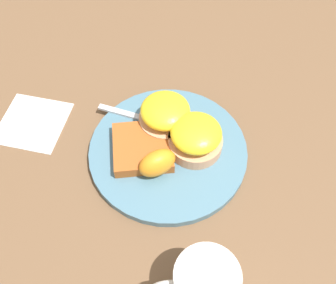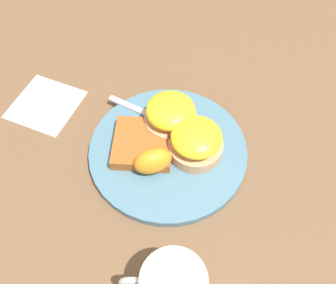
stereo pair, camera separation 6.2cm
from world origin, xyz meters
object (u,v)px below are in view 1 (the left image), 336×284
at_px(sandwich_benedict_left, 196,138).
at_px(orange_wedge, 157,163).
at_px(fork, 162,124).
at_px(hashbrown_patty, 142,146).
at_px(sandwich_benedict_right, 164,115).

height_order(sandwich_benedict_left, orange_wedge, sandwich_benedict_left).
bearing_deg(orange_wedge, fork, -99.70).
distance_m(hashbrown_patty, fork, 0.06).
relative_size(sandwich_benedict_left, fork, 0.45).
xyz_separation_m(sandwich_benedict_left, orange_wedge, (0.06, 0.04, -0.00)).
xyz_separation_m(sandwich_benedict_right, hashbrown_patty, (0.04, 0.05, -0.02)).
xyz_separation_m(orange_wedge, fork, (-0.01, -0.09, -0.02)).
relative_size(sandwich_benedict_right, orange_wedge, 1.45).
xyz_separation_m(sandwich_benedict_right, orange_wedge, (0.02, 0.09, -0.00)).
xyz_separation_m(sandwich_benedict_left, sandwich_benedict_right, (0.05, -0.05, 0.00)).
bearing_deg(sandwich_benedict_right, orange_wedge, 78.08).
xyz_separation_m(sandwich_benedict_right, fork, (0.00, -0.00, -0.02)).
relative_size(orange_wedge, fork, 0.31).
relative_size(hashbrown_patty, orange_wedge, 1.54).
height_order(orange_wedge, fork, orange_wedge).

